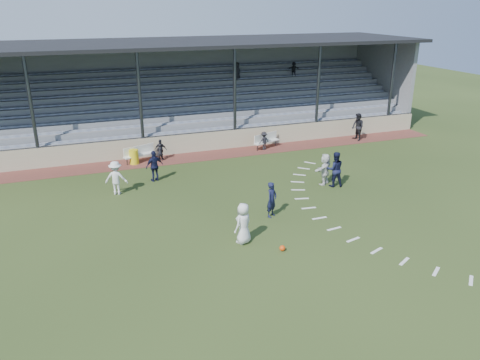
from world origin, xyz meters
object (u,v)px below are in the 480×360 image
object	(u,v)px
trash_bin	(134,157)
player_white_lead	(243,223)
bench_right	(266,139)
official	(358,127)
football	(282,248)
player_navy_lead	(272,200)
bench_left	(139,152)

from	to	relation	value
trash_bin	player_white_lead	size ratio (longest dim) A/B	0.51
bench_right	official	world-z (taller)	official
bench_right	player_white_lead	world-z (taller)	player_white_lead
bench_right	trash_bin	world-z (taller)	bench_right
bench_right	football	size ratio (longest dim) A/B	8.84
trash_bin	player_navy_lead	distance (m)	10.59
player_white_lead	official	bearing A→B (deg)	-167.96
bench_right	player_white_lead	distance (m)	13.16
trash_bin	player_white_lead	xyz separation A→B (m)	(2.66, -11.35, 0.40)
trash_bin	player_navy_lead	bearing A→B (deg)	-63.58
player_white_lead	trash_bin	bearing A→B (deg)	-106.35
bench_left	bench_right	xyz separation A→B (m)	(8.28, 0.03, 0.00)
football	bench_right	bearing A→B (deg)	69.53
bench_left	bench_right	distance (m)	8.28
bench_left	bench_right	world-z (taller)	same
football	player_navy_lead	bearing A→B (deg)	73.98
bench_left	football	bearing A→B (deg)	-95.20
player_white_lead	official	xyz separation A→B (m)	(12.62, 11.20, 0.11)
player_navy_lead	official	world-z (taller)	official
trash_bin	bench_left	bearing A→B (deg)	43.49
official	bench_left	bearing A→B (deg)	-93.54
bench_left	official	bearing A→B (deg)	-22.27
bench_left	player_white_lead	bearing A→B (deg)	-99.24
bench_left	football	xyz separation A→B (m)	(3.48, -12.84, -0.47)
football	player_navy_lead	distance (m)	3.22
official	trash_bin	bearing A→B (deg)	-92.21
bench_left	football	distance (m)	13.31
trash_bin	player_navy_lead	world-z (taller)	player_navy_lead
football	player_navy_lead	world-z (taller)	player_navy_lead
bench_right	official	bearing A→B (deg)	-25.95
football	official	distance (m)	16.85
football	official	bearing A→B (deg)	47.18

